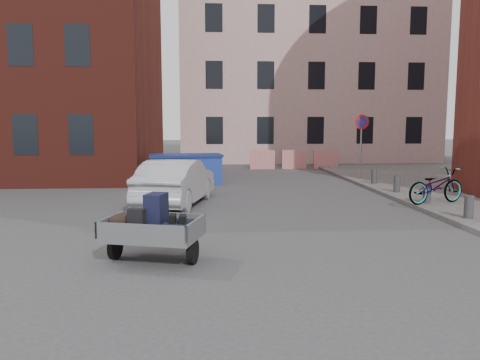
{
  "coord_description": "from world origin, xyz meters",
  "views": [
    {
      "loc": [
        -0.25,
        -9.59,
        2.4
      ],
      "look_at": [
        0.43,
        1.17,
        1.1
      ],
      "focal_mm": 35.0,
      "sensor_mm": 36.0,
      "label": 1
    }
  ],
  "objects": [
    {
      "name": "barriers",
      "position": [
        4.2,
        15.0,
        0.5
      ],
      "size": [
        4.7,
        0.18,
        1.0
      ],
      "color": "red",
      "rests_on": "ground"
    },
    {
      "name": "building_pink",
      "position": [
        6.0,
        22.0,
        7.0
      ],
      "size": [
        16.0,
        8.0,
        14.0
      ],
      "primitive_type": "cube",
      "color": "#BE9592",
      "rests_on": "ground"
    },
    {
      "name": "ground",
      "position": [
        0.0,
        0.0,
        0.0
      ],
      "size": [
        120.0,
        120.0,
        0.0
      ],
      "primitive_type": "plane",
      "color": "#38383A",
      "rests_on": "ground"
    },
    {
      "name": "dumpster",
      "position": [
        -1.24,
        9.03,
        0.6
      ],
      "size": [
        2.99,
        1.79,
        1.19
      ],
      "rotation": [
        0.0,
        0.0,
        0.12
      ],
      "color": "#203899",
      "rests_on": "ground"
    },
    {
      "name": "building_brick",
      "position": [
        -9.0,
        13.0,
        7.0
      ],
      "size": [
        12.0,
        10.0,
        14.0
      ],
      "primitive_type": "cube",
      "color": "#591E16",
      "rests_on": "ground"
    },
    {
      "name": "no_parking_sign",
      "position": [
        6.0,
        9.48,
        2.01
      ],
      "size": [
        0.6,
        0.09,
        2.65
      ],
      "color": "gray",
      "rests_on": "sidewalk"
    },
    {
      "name": "bollards",
      "position": [
        6.0,
        3.4,
        0.4
      ],
      "size": [
        0.22,
        9.02,
        0.55
      ],
      "color": "#3A3A3D",
      "rests_on": "sidewalk"
    },
    {
      "name": "silver_car",
      "position": [
        -1.26,
        4.25,
        0.68
      ],
      "size": [
        2.28,
        4.34,
        1.36
      ],
      "primitive_type": "imported",
      "rotation": [
        0.0,
        0.0,
        2.93
      ],
      "color": "#A0A1A7",
      "rests_on": "ground"
    },
    {
      "name": "trailer",
      "position": [
        -1.27,
        -1.54,
        0.61
      ],
      "size": [
        1.83,
        1.96,
        1.2
      ],
      "rotation": [
        0.0,
        0.0,
        -0.27
      ],
      "color": "black",
      "rests_on": "ground"
    },
    {
      "name": "bicycle",
      "position": [
        6.2,
        3.3,
        0.63
      ],
      "size": [
        2.06,
        1.27,
        1.02
      ],
      "primitive_type": "imported",
      "rotation": [
        0.0,
        0.0,
        1.9
      ],
      "color": "black",
      "rests_on": "sidewalk"
    }
  ]
}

